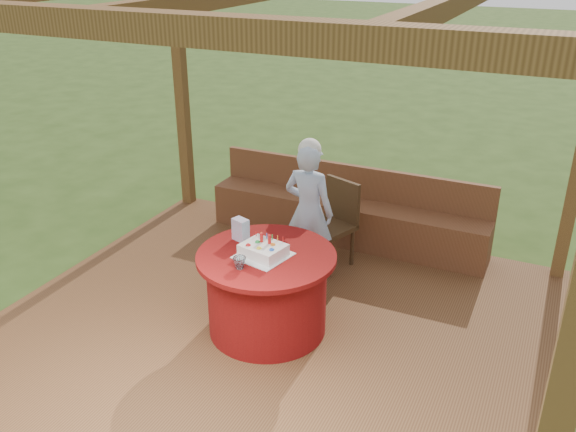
# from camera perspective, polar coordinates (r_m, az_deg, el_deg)

# --- Properties ---
(ground) EXTENTS (60.00, 60.00, 0.00)m
(ground) POSITION_cam_1_polar(r_m,az_deg,el_deg) (5.36, -1.16, -10.79)
(ground) COLOR #2A4416
(ground) RESTS_ON ground
(deck) EXTENTS (4.50, 4.00, 0.12)m
(deck) POSITION_cam_1_polar(r_m,az_deg,el_deg) (5.33, -1.17, -10.26)
(deck) COLOR brown
(deck) RESTS_ON ground
(pergola) EXTENTS (4.50, 4.00, 2.72)m
(pergola) POSITION_cam_1_polar(r_m,az_deg,el_deg) (4.44, -1.43, 15.53)
(pergola) COLOR brown
(pergola) RESTS_ON deck
(bench) EXTENTS (3.00, 0.42, 0.80)m
(bench) POSITION_cam_1_polar(r_m,az_deg,el_deg) (6.55, 5.48, -0.10)
(bench) COLOR brown
(bench) RESTS_ON deck
(table) EXTENTS (1.12, 1.12, 0.70)m
(table) POSITION_cam_1_polar(r_m,az_deg,el_deg) (5.01, -1.98, -7.07)
(table) COLOR maroon
(table) RESTS_ON deck
(chair) EXTENTS (0.53, 0.53, 0.86)m
(chair) POSITION_cam_1_polar(r_m,az_deg,el_deg) (5.99, 4.37, -0.32)
(chair) COLOR #3E2813
(chair) RESTS_ON deck
(elderly_woman) EXTENTS (0.50, 0.34, 1.37)m
(elderly_woman) POSITION_cam_1_polar(r_m,az_deg,el_deg) (5.66, 1.96, 0.64)
(elderly_woman) COLOR #8FADD4
(elderly_woman) RESTS_ON deck
(birthday_cake) EXTENTS (0.44, 0.44, 0.17)m
(birthday_cake) POSITION_cam_1_polar(r_m,az_deg,el_deg) (4.79, -2.33, -3.21)
(birthday_cake) COLOR white
(birthday_cake) RESTS_ON table
(gift_bag) EXTENTS (0.15, 0.12, 0.19)m
(gift_bag) POSITION_cam_1_polar(r_m,az_deg,el_deg) (5.03, -4.45, -1.28)
(gift_bag) COLOR #E996C8
(gift_bag) RESTS_ON table
(drinking_glass) EXTENTS (0.11, 0.11, 0.09)m
(drinking_glass) POSITION_cam_1_polar(r_m,az_deg,el_deg) (4.63, -4.56, -4.39)
(drinking_glass) COLOR white
(drinking_glass) RESTS_ON table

